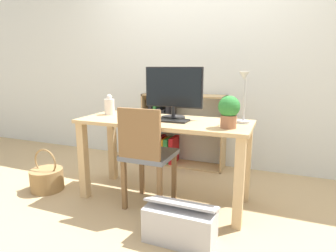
{
  "coord_description": "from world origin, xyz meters",
  "views": [
    {
      "loc": [
        0.92,
        -2.2,
        1.19
      ],
      "look_at": [
        0.0,
        0.1,
        0.66
      ],
      "focal_mm": 30.0,
      "sensor_mm": 36.0,
      "label": 1
    }
  ],
  "objects_px": {
    "basket": "(47,179)",
    "chair": "(146,153)",
    "potted_plant": "(229,110)",
    "vase": "(109,106)",
    "storage_box": "(180,223)",
    "monitor": "(173,90)",
    "bookshelf": "(169,133)",
    "desk_lamp": "(244,92)",
    "keyboard": "(169,120)"
  },
  "relations": [
    {
      "from": "basket",
      "to": "chair",
      "type": "bearing_deg",
      "value": 2.87
    },
    {
      "from": "potted_plant",
      "to": "vase",
      "type": "bearing_deg",
      "value": 171.16
    },
    {
      "from": "potted_plant",
      "to": "storage_box",
      "type": "distance_m",
      "value": 0.88
    },
    {
      "from": "monitor",
      "to": "bookshelf",
      "type": "height_order",
      "value": "monitor"
    },
    {
      "from": "potted_plant",
      "to": "storage_box",
      "type": "bearing_deg",
      "value": -117.71
    },
    {
      "from": "vase",
      "to": "storage_box",
      "type": "distance_m",
      "value": 1.31
    },
    {
      "from": "desk_lamp",
      "to": "potted_plant",
      "type": "xyz_separation_m",
      "value": [
        -0.08,
        -0.17,
        -0.12
      ]
    },
    {
      "from": "keyboard",
      "to": "potted_plant",
      "type": "height_order",
      "value": "potted_plant"
    },
    {
      "from": "keyboard",
      "to": "potted_plant",
      "type": "relative_size",
      "value": 1.38
    },
    {
      "from": "storage_box",
      "to": "basket",
      "type": "bearing_deg",
      "value": 168.92
    },
    {
      "from": "monitor",
      "to": "potted_plant",
      "type": "relative_size",
      "value": 2.18
    },
    {
      "from": "desk_lamp",
      "to": "storage_box",
      "type": "relative_size",
      "value": 0.85
    },
    {
      "from": "vase",
      "to": "potted_plant",
      "type": "bearing_deg",
      "value": -8.84
    },
    {
      "from": "desk_lamp",
      "to": "storage_box",
      "type": "bearing_deg",
      "value": -116.95
    },
    {
      "from": "storage_box",
      "to": "potted_plant",
      "type": "bearing_deg",
      "value": 62.29
    },
    {
      "from": "chair",
      "to": "monitor",
      "type": "bearing_deg",
      "value": 65.69
    },
    {
      "from": "monitor",
      "to": "basket",
      "type": "distance_m",
      "value": 1.51
    },
    {
      "from": "chair",
      "to": "potted_plant",
      "type": "bearing_deg",
      "value": 4.48
    },
    {
      "from": "monitor",
      "to": "vase",
      "type": "height_order",
      "value": "monitor"
    },
    {
      "from": "keyboard",
      "to": "basket",
      "type": "height_order",
      "value": "keyboard"
    },
    {
      "from": "potted_plant",
      "to": "chair",
      "type": "xyz_separation_m",
      "value": [
        -0.65,
        -0.08,
        -0.38
      ]
    },
    {
      "from": "keyboard",
      "to": "basket",
      "type": "distance_m",
      "value": 1.37
    },
    {
      "from": "vase",
      "to": "basket",
      "type": "bearing_deg",
      "value": -149.57
    },
    {
      "from": "vase",
      "to": "potted_plant",
      "type": "distance_m",
      "value": 1.18
    },
    {
      "from": "chair",
      "to": "bookshelf",
      "type": "distance_m",
      "value": 1.15
    },
    {
      "from": "vase",
      "to": "chair",
      "type": "bearing_deg",
      "value": -27.2
    },
    {
      "from": "chair",
      "to": "basket",
      "type": "relative_size",
      "value": 2.09
    },
    {
      "from": "potted_plant",
      "to": "storage_box",
      "type": "xyz_separation_m",
      "value": [
        -0.22,
        -0.43,
        -0.74
      ]
    },
    {
      "from": "monitor",
      "to": "potted_plant",
      "type": "xyz_separation_m",
      "value": [
        0.53,
        -0.22,
        -0.12
      ]
    },
    {
      "from": "potted_plant",
      "to": "chair",
      "type": "distance_m",
      "value": 0.76
    },
    {
      "from": "monitor",
      "to": "potted_plant",
      "type": "distance_m",
      "value": 0.58
    },
    {
      "from": "keyboard",
      "to": "bookshelf",
      "type": "bearing_deg",
      "value": 111.39
    },
    {
      "from": "chair",
      "to": "bookshelf",
      "type": "relative_size",
      "value": 0.88
    },
    {
      "from": "desk_lamp",
      "to": "chair",
      "type": "bearing_deg",
      "value": -160.49
    },
    {
      "from": "vase",
      "to": "storage_box",
      "type": "relative_size",
      "value": 0.4
    },
    {
      "from": "monitor",
      "to": "chair",
      "type": "bearing_deg",
      "value": -111.33
    },
    {
      "from": "desk_lamp",
      "to": "keyboard",
      "type": "bearing_deg",
      "value": -171.53
    },
    {
      "from": "potted_plant",
      "to": "monitor",
      "type": "bearing_deg",
      "value": 156.87
    },
    {
      "from": "bookshelf",
      "to": "desk_lamp",
      "type": "bearing_deg",
      "value": -41.62
    },
    {
      "from": "vase",
      "to": "basket",
      "type": "relative_size",
      "value": 0.47
    },
    {
      "from": "bookshelf",
      "to": "basket",
      "type": "bearing_deg",
      "value": -125.03
    },
    {
      "from": "keyboard",
      "to": "storage_box",
      "type": "distance_m",
      "value": 0.85
    },
    {
      "from": "keyboard",
      "to": "monitor",
      "type": "bearing_deg",
      "value": 94.47
    },
    {
      "from": "vase",
      "to": "bookshelf",
      "type": "xyz_separation_m",
      "value": [
        0.28,
        0.85,
        -0.44
      ]
    },
    {
      "from": "bookshelf",
      "to": "basket",
      "type": "relative_size",
      "value": 2.37
    },
    {
      "from": "keyboard",
      "to": "potted_plant",
      "type": "bearing_deg",
      "value": -9.32
    },
    {
      "from": "desk_lamp",
      "to": "basket",
      "type": "height_order",
      "value": "desk_lamp"
    },
    {
      "from": "storage_box",
      "to": "vase",
      "type": "bearing_deg",
      "value": 147.03
    },
    {
      "from": "monitor",
      "to": "bookshelf",
      "type": "distance_m",
      "value": 1.07
    },
    {
      "from": "vase",
      "to": "keyboard",
      "type": "bearing_deg",
      "value": -8.46
    }
  ]
}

